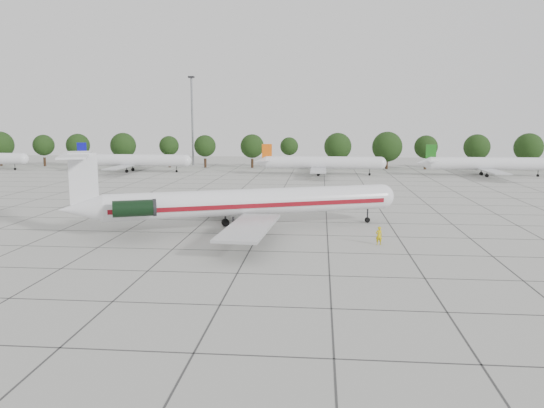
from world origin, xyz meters
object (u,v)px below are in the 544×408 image
Objects in this scene: bg_airliner_b at (132,161)px; bg_airliner_c at (322,163)px; ground_crew at (379,236)px; main_airliner at (234,202)px; bg_airliner_d at (488,164)px; floodlight_mast at (192,116)px.

bg_airliner_b is 48.14m from bg_airliner_c.
main_airliner is at bearing -32.54° from ground_crew.
bg_airliner_c is at bearing -4.09° from bg_airliner_b.
floodlight_mast is (-76.31, 23.78, 11.37)m from bg_airliner_d.
bg_airliner_c is 1.00× the size of bg_airliner_d.
bg_airliner_d is at bearing -1.77° from bg_airliner_b.
floodlight_mast is (-37.41, 24.52, 11.37)m from bg_airliner_c.
bg_airliner_b is 86.96m from bg_airliner_d.
bg_airliner_d is (49.54, 66.10, -0.48)m from main_airliner.
floodlight_mast is (-43.40, 96.03, 13.29)m from ground_crew.
ground_crew is 92.39m from bg_airliner_b.
bg_airliner_b is at bearing 97.68° from main_airliner.
bg_airliner_b is at bearing 175.91° from bg_airliner_c.
floodlight_mast is at bearing 162.69° from bg_airliner_d.
ground_crew is at bearing -114.49° from bg_airliner_d.
bg_airliner_d is at bearing -17.31° from floodlight_mast.
bg_airliner_c is at bearing -33.24° from floodlight_mast.
main_airliner reaches higher than bg_airliner_c.
main_airliner is 66.23m from bg_airliner_c.
bg_airliner_c reaches higher than ground_crew.
bg_airliner_b is 1.00× the size of bg_airliner_d.
bg_airliner_c is at bearing 59.92° from main_airliner.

